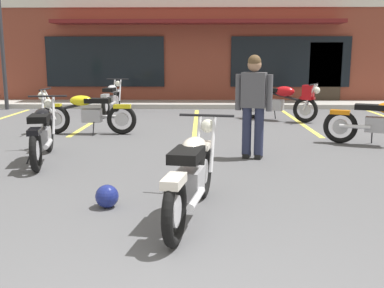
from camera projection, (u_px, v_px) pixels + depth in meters
name	position (u px, v px, depth m)	size (l,w,h in m)	color
ground_plane	(192.00, 173.00, 6.55)	(80.00, 80.00, 0.00)	#515154
sidewalk_kerb	(197.00, 104.00, 15.21)	(22.00, 1.80, 0.14)	#A8A59E
brick_storefront_building	(198.00, 53.00, 18.57)	(15.91, 7.09, 3.55)	brown
painted_stall_lines	(196.00, 121.00, 11.69)	(10.61, 4.80, 0.01)	#DBCC4C
motorcycle_foreground_classic	(192.00, 174.00, 4.67)	(0.76, 2.09, 0.98)	black
motorcycle_red_sportbike	(283.00, 100.00, 11.69)	(1.89, 1.31, 0.98)	black
motorcycle_black_cruiser	(112.00, 98.00, 13.01)	(0.66, 2.11, 0.98)	black
motorcycle_silver_naked	(42.00, 132.00, 7.23)	(0.82, 2.09, 0.98)	black
motorcycle_blue_standard	(383.00, 122.00, 8.39)	(1.99, 1.10, 0.98)	black
motorcycle_green_cafe_racer	(87.00, 113.00, 9.71)	(2.11, 0.66, 0.98)	black
person_by_back_row	(254.00, 101.00, 7.29)	(0.60, 0.36, 1.68)	black
helmet_on_pavement	(107.00, 196.00, 5.04)	(0.26, 0.26, 0.26)	navy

